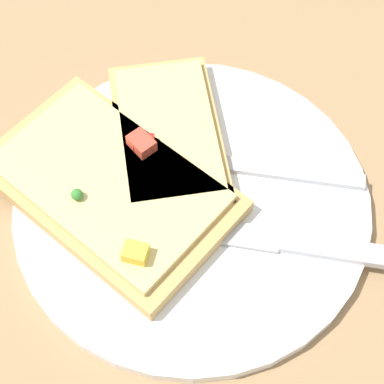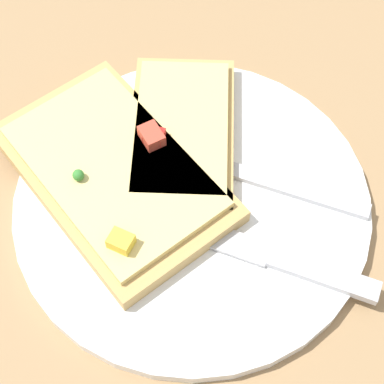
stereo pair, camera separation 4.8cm
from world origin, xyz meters
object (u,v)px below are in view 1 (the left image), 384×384
pizza_slice_main (110,186)px  pizza_slice_corner (168,134)px  plate (192,202)px  knife (268,239)px  fork (213,163)px

pizza_slice_main → pizza_slice_corner: 0.06m
plate → knife: knife is taller
pizza_slice_main → pizza_slice_corner: same height
pizza_slice_main → fork: bearing=-121.9°
knife → pizza_slice_corner: 0.12m
plate → knife: bearing=-156.7°
fork → pizza_slice_corner: pizza_slice_corner is taller
pizza_slice_main → plate: bearing=-145.1°
pizza_slice_corner → fork: bearing=49.7°
pizza_slice_corner → knife: bearing=31.0°
fork → plate: bearing=70.7°
plate → pizza_slice_main: size_ratio=1.30×
fork → knife: 0.08m
plate → pizza_slice_main: (0.04, 0.05, 0.02)m
plate → fork: 0.04m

